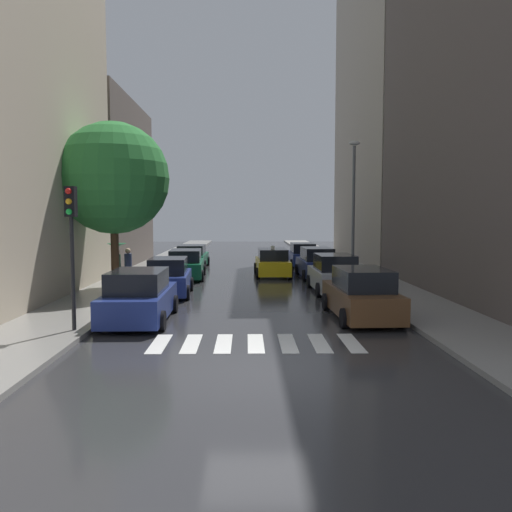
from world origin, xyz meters
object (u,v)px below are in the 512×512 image
parked_car_left_second (169,278)px  taxi_midroad (272,263)px  parked_car_left_third (186,265)px  lamp_post_right (354,200)px  pedestrian_foreground (117,256)px  street_tree_left (113,178)px  parked_car_right_second (334,275)px  parked_car_left_nearest (139,297)px  traffic_light_left_corner (71,226)px  parked_car_left_fourth (192,257)px  parked_car_right_third (316,264)px  parked_car_right_nearest (361,295)px  pedestrian_near_tree (128,266)px  parked_car_right_fourth (302,255)px

parked_car_left_second → taxi_midroad: taxi_midroad is taller
parked_car_left_third → lamp_post_right: size_ratio=0.66×
pedestrian_foreground → street_tree_left: (0.26, -1.42, 3.67)m
taxi_midroad → parked_car_right_second: bearing=-160.2°
parked_car_left_nearest → traffic_light_left_corner: 3.52m
parked_car_left_fourth → lamp_post_right: 12.70m
parked_car_left_nearest → parked_car_left_second: 5.74m
taxi_midroad → parked_car_right_third: bearing=-114.3°
parked_car_left_second → traffic_light_left_corner: (-1.71, -7.70, 2.49)m
parked_car_right_nearest → traffic_light_left_corner: 9.81m
parked_car_right_third → street_tree_left: size_ratio=0.62×
pedestrian_near_tree → parked_car_right_fourth: bearing=22.2°
parked_car_right_second → taxi_midroad: taxi_midroad is taller
traffic_light_left_corner → lamp_post_right: bearing=48.7°
parked_car_left_fourth → parked_car_right_nearest: bearing=-156.4°
parked_car_right_fourth → lamp_post_right: size_ratio=0.61×
parked_car_right_third → taxi_midroad: size_ratio=1.02×
parked_car_right_fourth → taxi_midroad: bearing=156.6°
parked_car_left_nearest → parked_car_right_nearest: (7.64, 0.37, 0.00)m
parked_car_left_nearest → parked_car_right_second: parked_car_right_second is taller
parked_car_right_nearest → lamp_post_right: bearing=-11.8°
parked_car_left_second → pedestrian_foreground: pedestrian_foreground is taller
parked_car_left_fourth → parked_car_left_third: bearing=-177.3°
parked_car_right_second → traffic_light_left_corner: (-9.30, -8.53, 2.46)m
parked_car_left_nearest → lamp_post_right: lamp_post_right is taller
parked_car_left_second → parked_car_right_third: size_ratio=0.90×
parked_car_right_second → parked_car_left_fourth: bearing=32.8°
parked_car_right_second → parked_car_right_third: size_ratio=0.94×
lamp_post_right → parked_car_left_third: bearing=170.7°
parked_car_left_nearest → pedestrian_near_tree: size_ratio=2.58×
taxi_midroad → lamp_post_right: bearing=-123.3°
parked_car_left_nearest → parked_car_right_second: size_ratio=1.06×
parked_car_left_nearest → parked_car_left_fourth: parked_car_left_nearest is taller
pedestrian_near_tree → parked_car_left_second: bearing=-70.9°
parked_car_left_nearest → pedestrian_foreground: (-2.69, 7.92, 0.79)m
parked_car_right_second → pedestrian_near_tree: bearing=80.0°
parked_car_left_third → street_tree_left: bearing=152.1°
taxi_midroad → pedestrian_near_tree: pedestrian_near_tree is taller
parked_car_left_second → parked_car_right_fourth: size_ratio=0.94×
taxi_midroad → traffic_light_left_corner: size_ratio=1.08×
pedestrian_near_tree → lamp_post_right: 12.34m
traffic_light_left_corner → parked_car_left_nearest: bearing=51.5°
parked_car_right_fourth → traffic_light_left_corner: size_ratio=1.05×
parked_car_right_third → pedestrian_near_tree: size_ratio=2.58×
parked_car_left_fourth → lamp_post_right: (9.53, -7.56, 3.66)m
parked_car_right_nearest → parked_car_right_second: parked_car_right_second is taller
parked_car_right_third → street_tree_left: 12.42m
parked_car_left_second → taxi_midroad: (5.05, 7.49, -0.03)m
parked_car_right_fourth → pedestrian_near_tree: (-9.81, -10.86, 0.35)m
parked_car_left_third → parked_car_left_fourth: bearing=-0.2°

